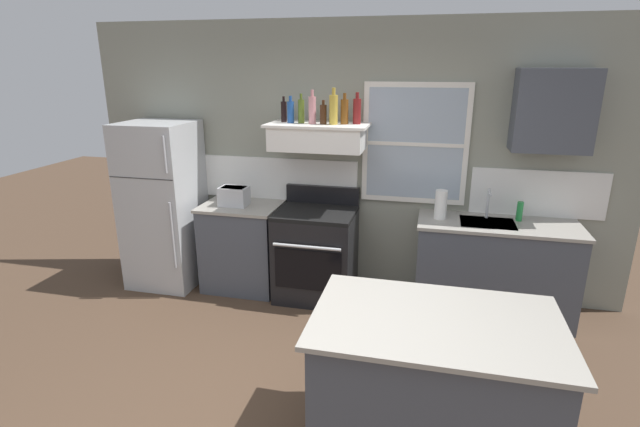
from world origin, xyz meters
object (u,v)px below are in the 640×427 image
at_px(bottle_blue_liqueur, 291,112).
at_px(bottle_balsamic_dark, 284,111).
at_px(toaster, 234,196).
at_px(dish_soap_bottle, 520,211).
at_px(bottle_red_label_wine, 357,111).
at_px(bottle_champagne_gold_foil, 334,109).
at_px(bottle_amber_wine, 344,111).
at_px(paper_towel_roll, 441,204).
at_px(bottle_brown_stout, 323,114).
at_px(bottle_olive_oil_square, 301,111).
at_px(stove_range, 316,253).
at_px(kitchen_island, 431,387).
at_px(bottle_rose_pink, 312,110).
at_px(refrigerator, 163,205).

bearing_deg(bottle_blue_liqueur, bottle_balsamic_dark, 143.98).
xyz_separation_m(toaster, dish_soap_bottle, (2.73, 0.14, -0.01)).
relative_size(bottle_balsamic_dark, bottle_red_label_wine, 0.84).
xyz_separation_m(bottle_balsamic_dark, bottle_champagne_gold_foil, (0.51, -0.09, 0.04)).
bearing_deg(bottle_amber_wine, paper_towel_roll, -4.02).
height_order(bottle_balsamic_dark, bottle_blue_liqueur, bottle_blue_liqueur).
distance_m(bottle_brown_stout, dish_soap_bottle, 2.01).
bearing_deg(bottle_olive_oil_square, bottle_balsamic_dark, 164.52).
bearing_deg(bottle_champagne_gold_foil, stove_range, -161.27).
height_order(bottle_red_label_wine, kitchen_island, bottle_red_label_wine).
bearing_deg(bottle_brown_stout, bottle_olive_oil_square, 173.42).
bearing_deg(bottle_rose_pink, refrigerator, -176.91).
height_order(bottle_olive_oil_square, dish_soap_bottle, bottle_olive_oil_square).
xyz_separation_m(refrigerator, bottle_brown_stout, (1.71, 0.09, 0.97)).
bearing_deg(toaster, bottle_olive_oil_square, 7.70).
relative_size(stove_range, bottle_amber_wine, 3.86).
bearing_deg(bottle_blue_liqueur, paper_towel_roll, -1.61).
relative_size(toaster, bottle_blue_liqueur, 1.18).
bearing_deg(stove_range, bottle_balsamic_dark, 158.04).
distance_m(bottle_olive_oil_square, bottle_champagne_gold_foil, 0.32).
bearing_deg(dish_soap_bottle, kitchen_island, -109.83).
bearing_deg(paper_towel_roll, bottle_red_label_wine, 172.60).
height_order(refrigerator, bottle_brown_stout, bottle_brown_stout).
bearing_deg(bottle_blue_liqueur, bottle_brown_stout, -2.50).
height_order(stove_range, bottle_rose_pink, bottle_rose_pink).
distance_m(toaster, bottle_red_label_wine, 1.49).
bearing_deg(bottle_olive_oil_square, refrigerator, -175.68).
xyz_separation_m(bottle_blue_liqueur, dish_soap_bottle, (2.14, 0.06, -0.85)).
height_order(bottle_rose_pink, bottle_brown_stout, bottle_rose_pink).
bearing_deg(bottle_amber_wine, bottle_balsamic_dark, 176.29).
relative_size(refrigerator, dish_soap_bottle, 9.59).
xyz_separation_m(stove_range, bottle_amber_wine, (0.25, 0.10, 1.40)).
height_order(toaster, bottle_blue_liqueur, bottle_blue_liqueur).
bearing_deg(dish_soap_bottle, bottle_blue_liqueur, -178.41).
bearing_deg(bottle_red_label_wine, bottle_blue_liqueur, -174.00).
bearing_deg(refrigerator, bottle_brown_stout, 2.91).
relative_size(bottle_blue_liqueur, bottle_amber_wine, 0.89).
bearing_deg(bottle_champagne_gold_foil, bottle_blue_liqueur, 176.59).
xyz_separation_m(bottle_rose_pink, bottle_red_label_wine, (0.41, 0.08, -0.01)).
bearing_deg(toaster, bottle_amber_wine, 5.52).
distance_m(bottle_rose_pink, bottle_brown_stout, 0.11).
xyz_separation_m(stove_range, bottle_blue_liqueur, (-0.26, 0.08, 1.39)).
xyz_separation_m(bottle_olive_oil_square, paper_towel_roll, (1.34, -0.05, -0.82)).
bearing_deg(bottle_champagne_gold_foil, paper_towel_roll, -0.88).
relative_size(stove_range, bottle_brown_stout, 4.96).
bearing_deg(bottle_rose_pink, toaster, -175.21).
relative_size(toaster, bottle_champagne_gold_foil, 0.89).
distance_m(bottle_olive_oil_square, bottle_rose_pink, 0.12).
bearing_deg(bottle_amber_wine, bottle_champagne_gold_foil, -152.04).
bearing_deg(dish_soap_bottle, bottle_rose_pink, -177.81).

